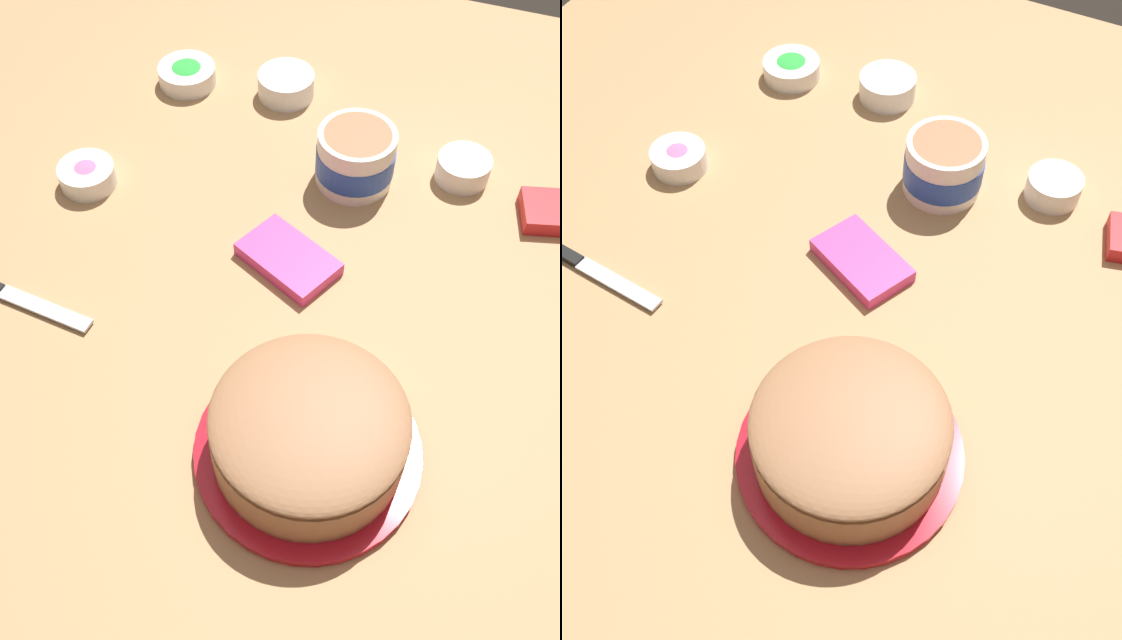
# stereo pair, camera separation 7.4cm
# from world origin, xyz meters

# --- Properties ---
(ground_plane) EXTENTS (1.54, 1.54, 0.00)m
(ground_plane) POSITION_xyz_m (0.00, 0.00, 0.00)
(ground_plane) COLOR tan
(frosted_cake) EXTENTS (0.27, 0.27, 0.10)m
(frosted_cake) POSITION_xyz_m (-0.13, 0.23, 0.05)
(frosted_cake) COLOR red
(frosted_cake) RESTS_ON ground_plane
(frosting_tub) EXTENTS (0.12, 0.12, 0.09)m
(frosting_tub) POSITION_xyz_m (-0.06, -0.23, 0.05)
(frosting_tub) COLOR white
(frosting_tub) RESTS_ON ground_plane
(spreading_knife) EXTENTS (0.24, 0.04, 0.01)m
(spreading_knife) POSITION_xyz_m (0.33, 0.14, 0.01)
(spreading_knife) COLOR silver
(spreading_knife) RESTS_ON ground_plane
(sprinkle_bowl_blue) EXTENTS (0.08, 0.08, 0.04)m
(sprinkle_bowl_blue) POSITION_xyz_m (-0.21, -0.29, 0.02)
(sprinkle_bowl_blue) COLOR white
(sprinkle_bowl_blue) RESTS_ON ground_plane
(sprinkle_bowl_green) EXTENTS (0.10, 0.10, 0.03)m
(sprinkle_bowl_green) POSITION_xyz_m (0.28, -0.36, 0.02)
(sprinkle_bowl_green) COLOR white
(sprinkle_bowl_green) RESTS_ON ground_plane
(sprinkle_bowl_rainbow) EXTENTS (0.09, 0.09, 0.04)m
(sprinkle_bowl_rainbow) POSITION_xyz_m (0.11, -0.39, 0.02)
(sprinkle_bowl_rainbow) COLOR white
(sprinkle_bowl_rainbow) RESTS_ON ground_plane
(sprinkle_bowl_pink) EXTENTS (0.09, 0.09, 0.04)m
(sprinkle_bowl_pink) POSITION_xyz_m (0.32, -0.09, 0.02)
(sprinkle_bowl_pink) COLOR white
(sprinkle_bowl_pink) RESTS_ON ground_plane
(candy_box_lower) EXTENTS (0.16, 0.13, 0.02)m
(candy_box_lower) POSITION_xyz_m (-0.02, -0.04, 0.01)
(candy_box_lower) COLOR #E53D8E
(candy_box_lower) RESTS_ON ground_plane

